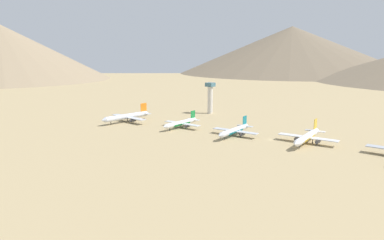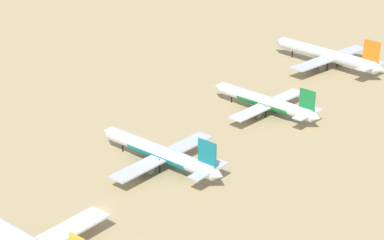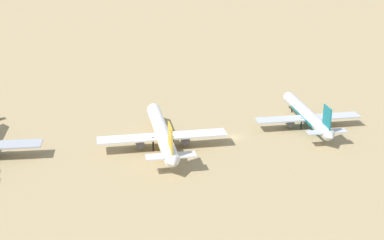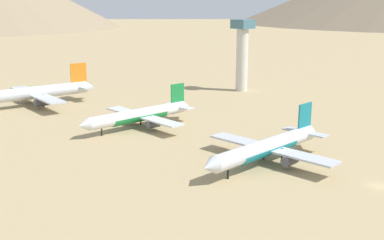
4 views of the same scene
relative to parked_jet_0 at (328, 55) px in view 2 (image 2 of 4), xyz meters
The scene contains 4 objects.
ground_plane 120.46m from the parked_jet_0, 98.64° to the left, with size 1800.00×1800.00×0.00m, color tan.
parked_jet_0 is the anchor object (origin of this frame).
parked_jet_1 50.47m from the parked_jet_0, 101.52° to the left, with size 39.37×31.89×11.38m.
parked_jet_2 95.94m from the parked_jet_0, 97.35° to the left, with size 41.02×33.32×11.83m.
Camera 2 is at (-100.75, 76.71, 76.28)m, focal length 61.07 mm.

